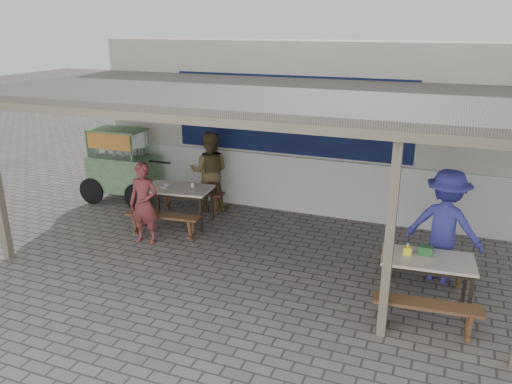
{
  "coord_description": "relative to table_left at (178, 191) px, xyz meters",
  "views": [
    {
      "loc": [
        2.87,
        -6.65,
        3.82
      ],
      "look_at": [
        -0.1,
        0.9,
        1.07
      ],
      "focal_mm": 35.0,
      "sensor_mm": 36.0,
      "label": 1
    }
  ],
  "objects": [
    {
      "name": "table_right",
      "position": [
        4.8,
        -1.46,
        -0.0
      ],
      "size": [
        1.3,
        0.8,
        0.75
      ],
      "rotation": [
        0.0,
        0.0,
        0.09
      ],
      "color": "silver",
      "rests_on": "ground"
    },
    {
      "name": "patron_street_side",
      "position": [
        -0.1,
        -1.02,
        0.08
      ],
      "size": [
        0.59,
        0.42,
        1.51
      ],
      "primitive_type": "imported",
      "rotation": [
        0.0,
        0.0,
        0.11
      ],
      "color": "brown",
      "rests_on": "ground"
    },
    {
      "name": "warung_roof",
      "position": [
        2.01,
        -0.57,
        2.04
      ],
      "size": [
        9.0,
        4.21,
        2.81
      ],
      "color": "#58514B",
      "rests_on": "ground"
    },
    {
      "name": "condiment_jar",
      "position": [
        0.25,
        0.16,
        0.12
      ],
      "size": [
        0.07,
        0.07,
        0.08
      ],
      "primitive_type": "cylinder",
      "color": "silver",
      "rests_on": "table_left"
    },
    {
      "name": "donation_box",
      "position": [
        4.76,
        -1.36,
        0.14
      ],
      "size": [
        0.2,
        0.15,
        0.13
      ],
      "primitive_type": "cube",
      "rotation": [
        0.0,
        0.0,
        -0.1
      ],
      "color": "#2C6532",
      "rests_on": "table_right"
    },
    {
      "name": "bench_right_street",
      "position": [
        4.86,
        -2.16,
        -0.34
      ],
      "size": [
        1.36,
        0.4,
        0.45
      ],
      "rotation": [
        0.0,
        0.0,
        0.09
      ],
      "color": "brown",
      "rests_on": "ground"
    },
    {
      "name": "table_left",
      "position": [
        0.0,
        0.0,
        0.0
      ],
      "size": [
        1.39,
        0.89,
        0.75
      ],
      "rotation": [
        0.0,
        0.0,
        0.11
      ],
      "color": "silver",
      "rests_on": "ground"
    },
    {
      "name": "bench_left_street",
      "position": [
        0.08,
        -0.7,
        -0.34
      ],
      "size": [
        1.44,
        0.44,
        0.45
      ],
      "rotation": [
        0.0,
        0.0,
        0.11
      ],
      "color": "brown",
      "rests_on": "ground"
    },
    {
      "name": "condiment_bowl",
      "position": [
        -0.24,
        -0.07,
        0.1
      ],
      "size": [
        0.19,
        0.19,
        0.04
      ],
      "primitive_type": "imported",
      "rotation": [
        0.0,
        0.0,
        -0.08
      ],
      "color": "white",
      "rests_on": "table_left"
    },
    {
      "name": "vendor_cart",
      "position": [
        -1.82,
        0.69,
        0.23
      ],
      "size": [
        2.07,
        0.86,
        1.65
      ],
      "rotation": [
        0.0,
        0.0,
        0.04
      ],
      "color": "#7EA36D",
      "rests_on": "ground"
    },
    {
      "name": "patron_right_table",
      "position": [
        4.97,
        -0.53,
        0.22
      ],
      "size": [
        1.27,
        0.9,
        1.79
      ],
      "primitive_type": "imported",
      "rotation": [
        0.0,
        0.0,
        2.92
      ],
      "color": "#383A9F",
      "rests_on": "ground"
    },
    {
      "name": "back_wall",
      "position": [
        1.99,
        2.11,
        1.05
      ],
      "size": [
        9.0,
        1.28,
        3.5
      ],
      "color": "beige",
      "rests_on": "ground"
    },
    {
      "name": "bench_right_wall",
      "position": [
        4.74,
        -0.76,
        -0.34
      ],
      "size": [
        1.36,
        0.4,
        0.45
      ],
      "rotation": [
        0.0,
        0.0,
        0.09
      ],
      "color": "brown",
      "rests_on": "ground"
    },
    {
      "name": "patron_wall_side",
      "position": [
        0.23,
        0.96,
        0.18
      ],
      "size": [
        0.98,
        0.87,
        1.7
      ],
      "primitive_type": "imported",
      "rotation": [
        0.0,
        0.0,
        3.46
      ],
      "color": "brown",
      "rests_on": "ground"
    },
    {
      "name": "bench_left_wall",
      "position": [
        -0.08,
        0.7,
        -0.34
      ],
      "size": [
        1.44,
        0.44,
        0.45
      ],
      "rotation": [
        0.0,
        0.0,
        0.11
      ],
      "color": "brown",
      "rests_on": "ground"
    },
    {
      "name": "tissue_box",
      "position": [
        4.51,
        -1.43,
        0.13
      ],
      "size": [
        0.13,
        0.13,
        0.11
      ],
      "primitive_type": "cube",
      "rotation": [
        0.0,
        0.0,
        0.13
      ],
      "color": "yellow",
      "rests_on": "table_right"
    },
    {
      "name": "ground",
      "position": [
        2.0,
        -1.47,
        -0.67
      ],
      "size": [
        60.0,
        60.0,
        0.0
      ],
      "primitive_type": "plane",
      "color": "#67615D",
      "rests_on": "ground"
    }
  ]
}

